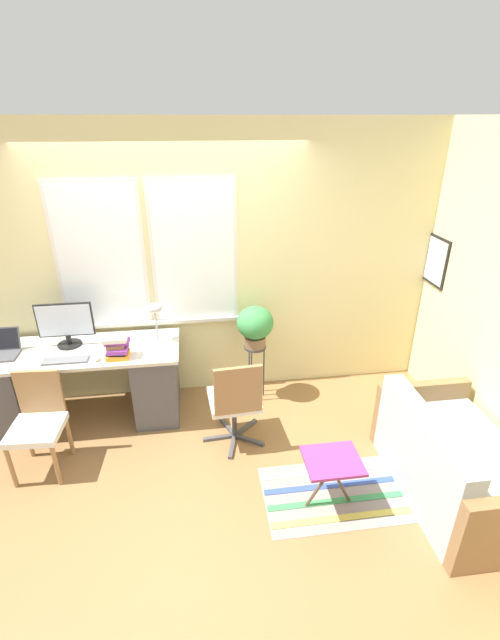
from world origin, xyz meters
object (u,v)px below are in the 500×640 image
Objects in this scene: plant_stand at (255,354)px; potted_plant at (255,325)px; book_stack at (117,347)px; desk_chair_wooden at (38,421)px; mouse at (97,359)px; keyboard at (65,360)px; monitor at (66,324)px; desk_lamp at (155,314)px; office_chair_swivel at (235,401)px; couch_loveseat at (454,465)px; folding_stool at (332,464)px.

potted_plant reaches higher than plant_stand.
book_stack is at bearing -166.08° from potted_plant.
book_stack reaches higher than desk_chair_wooden.
plant_stand is 1.43× the size of potted_plant.
keyboard is at bearing 174.26° from mouse.
monitor is 1.81m from plant_stand.
potted_plant is at bearing 2.79° from desk_lamp.
monitor is 0.89m from desk_chair_wooden.
office_chair_swivel reaches higher than mouse.
office_chair_swivel is (0.67, -0.64, -0.58)m from desk_lamp.
desk_lamp is (0.50, 0.31, 0.26)m from mouse.
plant_stand is (1.75, 0.03, -0.46)m from monitor.
mouse is at bearing -166.14° from plant_stand.
desk_lamp reaches higher than desk_chair_wooden.
office_chair_swivel is (1.44, -0.35, -0.31)m from keyboard.
monitor reaches higher than book_stack.
desk_chair_wooden reaches higher than couch_loveseat.
book_stack is at bearing 1.80° from keyboard.
potted_plant reaches higher than couch_loveseat.
monitor is 0.49m from mouse.
folding_stool is (0.35, -1.46, -0.44)m from potted_plant.
folding_stool is (0.63, -0.78, -0.06)m from office_chair_swivel.
monitor is 0.56× the size of office_chair_swivel.
book_stack reaches higher than office_chair_swivel.
book_stack is at bearing -166.08° from plant_stand.
potted_plant is at bearing 10.85° from keyboard.
couch_loveseat reaches higher than folding_stool.
keyboard is at bearing -178.20° from book_stack.
desk_lamp is (0.81, -0.02, 0.06)m from monitor.
plant_stand is at bearing -90.00° from potted_plant.
potted_plant is (0.27, 0.68, 0.39)m from office_chair_swivel.
book_stack is 2.04m from folding_stool.
office_chair_swivel reaches higher than desk_chair_wooden.
book_stack is at bearing -24.25° from office_chair_swivel.
desk_chair_wooden is 1.87× the size of folding_stool.
desk_lamp reaches higher than mouse.
office_chair_swivel is at bearing -23.96° from monitor.
keyboard reaches higher than plant_stand.
desk_chair_wooden is 3.31m from couch_loveseat.
desk_lamp is 1.71× the size of book_stack.
monitor is 1.30× the size of desk_lamp.
mouse is 0.16× the size of potted_plant.
potted_plant is 1.57m from folding_stool.
folding_stool is at bearing -14.55° from desk_chair_wooden.
couch_loveseat is (2.27, -1.42, -0.78)m from desk_lamp.
book_stack is 0.25× the size of office_chair_swivel.
monitor reaches higher than desk_lamp.
folding_stool is (-0.98, 0.00, 0.14)m from couch_loveseat.
keyboard is 5.53× the size of mouse.
desk_lamp is at bearing -1.33° from monitor.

